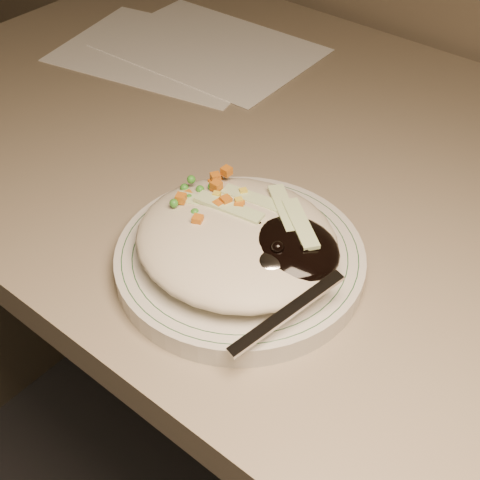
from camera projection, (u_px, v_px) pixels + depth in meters
The scene contains 5 objects.
desk at pixel (370, 320), 0.85m from camera, with size 1.40×0.70×0.74m.
plate at pixel (240, 260), 0.63m from camera, with size 0.24×0.24×0.02m, color silver.
plate_rim at pixel (240, 253), 0.63m from camera, with size 0.22×0.22×0.00m.
meal at pixel (243, 238), 0.61m from camera, with size 0.21×0.19×0.05m.
papers at pixel (188, 50), 0.98m from camera, with size 0.36×0.30×0.00m.
Camera 1 is at (0.23, 0.84, 1.19)m, focal length 50.00 mm.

